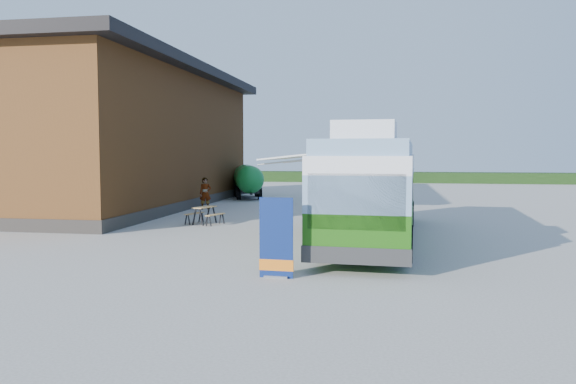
% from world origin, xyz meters
% --- Properties ---
extents(ground, '(100.00, 100.00, 0.00)m').
position_xyz_m(ground, '(0.00, 0.00, 0.00)').
color(ground, '#BCB7AD').
rests_on(ground, ground).
extents(barn, '(9.60, 21.20, 7.50)m').
position_xyz_m(barn, '(-10.50, 10.00, 3.59)').
color(barn, brown).
rests_on(barn, ground).
extents(hedge, '(40.00, 3.00, 1.00)m').
position_xyz_m(hedge, '(8.00, 38.00, 0.50)').
color(hedge, '#264419').
rests_on(hedge, ground).
extents(bus, '(3.14, 12.26, 3.73)m').
position_xyz_m(bus, '(3.10, 0.60, 1.78)').
color(bus, '#2C6C12').
rests_on(bus, ground).
extents(awning, '(2.91, 4.48, 0.53)m').
position_xyz_m(awning, '(1.03, 0.97, 2.72)').
color(awning, white).
rests_on(awning, ground).
extents(banner, '(0.82, 0.21, 1.87)m').
position_xyz_m(banner, '(1.02, -5.73, 0.77)').
color(banner, navy).
rests_on(banner, ground).
extents(picnic_table, '(1.53, 1.44, 0.72)m').
position_xyz_m(picnic_table, '(-3.78, 3.36, 0.54)').
color(picnic_table, tan).
rests_on(picnic_table, ground).
extents(person_a, '(0.71, 0.62, 1.64)m').
position_xyz_m(person_a, '(-5.70, 9.19, 0.82)').
color(person_a, '#999999').
rests_on(person_a, ground).
extents(person_b, '(1.13, 1.16, 1.88)m').
position_xyz_m(person_b, '(1.30, 4.09, 0.94)').
color(person_b, '#999999').
rests_on(person_b, ground).
extents(slurry_tanker, '(2.90, 5.52, 2.12)m').
position_xyz_m(slurry_tanker, '(-5.31, 16.51, 1.22)').
color(slurry_tanker, '#178030').
rests_on(slurry_tanker, ground).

